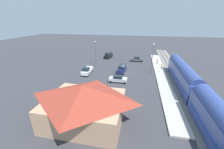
% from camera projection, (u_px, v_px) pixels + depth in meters
% --- Properties ---
extents(ground_plane, '(200.00, 200.00, 0.00)m').
position_uv_depth(ground_plane, '(126.00, 73.00, 41.33)').
color(ground_plane, '#38383D').
extents(railway_track, '(4.80, 70.00, 0.30)m').
position_uv_depth(railway_track, '(176.00, 76.00, 38.71)').
color(railway_track, slate).
rests_on(railway_track, ground).
extents(platform, '(3.20, 46.00, 0.30)m').
position_uv_depth(platform, '(161.00, 75.00, 39.43)').
color(platform, '#B7B2A8').
rests_on(platform, ground).
extents(station_building, '(12.13, 9.74, 6.12)m').
position_uv_depth(station_building, '(84.00, 103.00, 20.87)').
color(station_building, tan).
rests_on(station_building, ground).
extents(pedestrian_on_platform, '(0.36, 0.36, 1.71)m').
position_uv_depth(pedestrian_on_platform, '(157.00, 61.00, 48.13)').
color(pedestrian_on_platform, '#23284C').
rests_on(pedestrian_on_platform, platform).
extents(pedestrian_waiting_far, '(0.36, 0.36, 1.71)m').
position_uv_depth(pedestrian_waiting_far, '(162.00, 65.00, 43.72)').
color(pedestrian_waiting_far, '#333338').
rests_on(pedestrian_waiting_far, platform).
extents(suv_black, '(2.93, 5.20, 2.22)m').
position_uv_depth(suv_black, '(108.00, 55.00, 56.82)').
color(suv_black, black).
rests_on(suv_black, ground).
extents(suv_navy, '(2.28, 5.02, 2.22)m').
position_uv_depth(suv_navy, '(122.00, 69.00, 41.34)').
color(suv_navy, navy).
rests_on(suv_navy, ground).
extents(sedan_silver, '(4.53, 2.33, 1.74)m').
position_uv_depth(sedan_silver, '(118.00, 79.00, 34.97)').
color(sedan_silver, silver).
rests_on(sedan_silver, ground).
extents(sedan_charcoal, '(4.68, 2.67, 1.74)m').
position_uv_depth(sedan_charcoal, '(137.00, 59.00, 52.12)').
color(sedan_charcoal, '#47494F').
rests_on(sedan_charcoal, ground).
extents(pickup_white, '(2.16, 5.47, 2.14)m').
position_uv_depth(pickup_white, '(87.00, 70.00, 40.27)').
color(pickup_white, white).
rests_on(pickup_white, ground).
extents(light_pole_near_platform, '(0.44, 0.44, 8.65)m').
position_uv_depth(light_pole_near_platform, '(153.00, 55.00, 39.39)').
color(light_pole_near_platform, '#515156').
rests_on(light_pole_near_platform, ground).
extents(light_pole_lot_center, '(0.44, 0.44, 8.28)m').
position_uv_depth(light_pole_lot_center, '(96.00, 51.00, 45.57)').
color(light_pole_lot_center, '#515156').
rests_on(light_pole_lot_center, ground).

